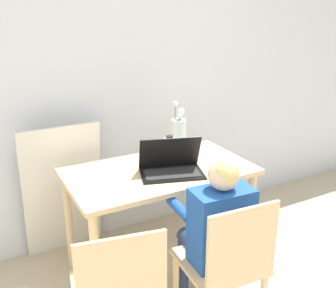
{
  "coord_description": "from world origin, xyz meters",
  "views": [
    {
      "loc": [
        -1.07,
        -0.4,
        1.69
      ],
      "look_at": [
        -0.01,
        1.56,
        0.9
      ],
      "focal_mm": 42.0,
      "sensor_mm": 36.0,
      "label": 1
    }
  ],
  "objects_px": {
    "water_bottle": "(170,151)",
    "chair_occupied": "(226,266)",
    "laptop": "(171,165)",
    "person_seated": "(215,224)",
    "flower_vase": "(178,134)"
  },
  "relations": [
    {
      "from": "person_seated",
      "to": "flower_vase",
      "type": "relative_size",
      "value": 2.77
    },
    {
      "from": "laptop",
      "to": "water_bottle",
      "type": "relative_size",
      "value": 2.19
    },
    {
      "from": "chair_occupied",
      "to": "flower_vase",
      "type": "distance_m",
      "value": 1.01
    },
    {
      "from": "chair_occupied",
      "to": "person_seated",
      "type": "relative_size",
      "value": 0.83
    },
    {
      "from": "person_seated",
      "to": "flower_vase",
      "type": "distance_m",
      "value": 0.83
    },
    {
      "from": "person_seated",
      "to": "water_bottle",
      "type": "xyz_separation_m",
      "value": [
        0.05,
        0.59,
        0.2
      ]
    },
    {
      "from": "water_bottle",
      "to": "chair_occupied",
      "type": "bearing_deg",
      "value": -94.88
    },
    {
      "from": "flower_vase",
      "to": "water_bottle",
      "type": "relative_size",
      "value": 1.84
    },
    {
      "from": "chair_occupied",
      "to": "laptop",
      "type": "height_order",
      "value": "laptop"
    },
    {
      "from": "person_seated",
      "to": "laptop",
      "type": "height_order",
      "value": "person_seated"
    },
    {
      "from": "person_seated",
      "to": "water_bottle",
      "type": "height_order",
      "value": "person_seated"
    },
    {
      "from": "laptop",
      "to": "flower_vase",
      "type": "xyz_separation_m",
      "value": [
        0.22,
        0.29,
        0.08
      ]
    },
    {
      "from": "flower_vase",
      "to": "chair_occupied",
      "type": "bearing_deg",
      "value": -104.28
    },
    {
      "from": "person_seated",
      "to": "laptop",
      "type": "relative_size",
      "value": 2.33
    },
    {
      "from": "flower_vase",
      "to": "water_bottle",
      "type": "distance_m",
      "value": 0.24
    }
  ]
}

